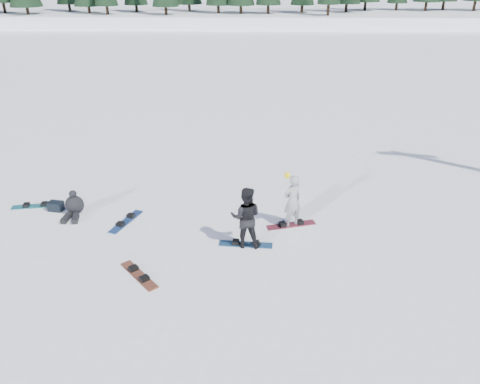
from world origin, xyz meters
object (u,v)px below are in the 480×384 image
object	(u,v)px
snowboarder_man	(246,217)
seated_rider	(74,206)
snowboarder_woman	(292,201)
snowboard_loose_b	(139,275)
snowboard_loose_a	(126,222)
gear_bag	(56,206)
snowboard_loose_c	(36,206)

from	to	relation	value
snowboarder_man	seated_rider	size ratio (longest dim) A/B	1.82
snowboarder_woman	snowboard_loose_b	bearing A→B (deg)	1.36
seated_rider	snowboard_loose_a	xyz separation A→B (m)	(1.71, -0.46, -0.30)
snowboarder_woman	gear_bag	xyz separation A→B (m)	(-7.43, 0.82, -0.69)
snowboarder_man	gear_bag	xyz separation A→B (m)	(-6.08, 1.93, -0.73)
seated_rider	snowboard_loose_c	size ratio (longest dim) A/B	0.65
snowboard_loose_a	snowboard_loose_b	distance (m)	2.91
seated_rider	snowboard_loose_c	bearing A→B (deg)	157.40
snowboarder_woman	seated_rider	world-z (taller)	snowboarder_woman
snowboarder_woman	snowboard_loose_b	size ratio (longest dim) A/B	1.19
snowboarder_woman	snowboard_loose_b	world-z (taller)	snowboarder_woman
snowboarder_woman	snowboard_loose_c	distance (m)	8.31
snowboarder_woman	snowboard_loose_a	distance (m)	5.10
seated_rider	snowboard_loose_b	bearing A→B (deg)	-53.81
snowboarder_man	snowboard_loose_a	size ratio (longest dim) A/B	1.18
snowboard_loose_a	gear_bag	bearing A→B (deg)	93.75
seated_rider	gear_bag	world-z (taller)	seated_rider
snowboarder_man	seated_rider	distance (m)	5.66
gear_bag	snowboard_loose_a	bearing A→B (deg)	-16.43
gear_bag	snowboard_loose_a	size ratio (longest dim) A/B	0.30
gear_bag	snowboard_loose_c	bearing A→B (deg)	162.49
gear_bag	snowboarder_man	bearing A→B (deg)	-17.66
gear_bag	snowboarder_woman	bearing A→B (deg)	-6.28
snowboard_loose_a	snowboard_loose_b	size ratio (longest dim) A/B	1.00
snowboarder_woman	snowboard_loose_a	size ratio (longest dim) A/B	1.19
gear_bag	snowboard_loose_c	size ratio (longest dim) A/B	0.30
seated_rider	snowboard_loose_b	world-z (taller)	seated_rider
snowboard_loose_c	snowboarder_man	bearing A→B (deg)	-26.39
snowboard_loose_b	snowboarder_woman	bearing A→B (deg)	82.24
seated_rider	gear_bag	xyz separation A→B (m)	(-0.70, 0.25, -0.16)
snowboarder_woman	snowboarder_man	bearing A→B (deg)	7.81
snowboarder_man	snowboard_loose_b	distance (m)	3.20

